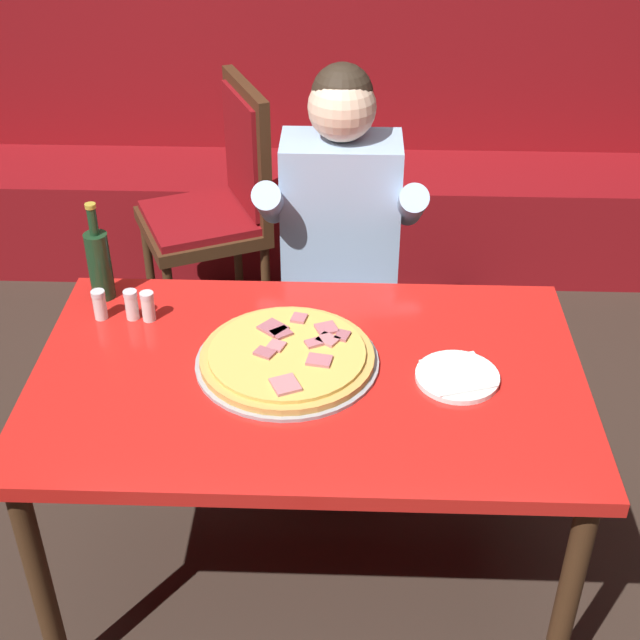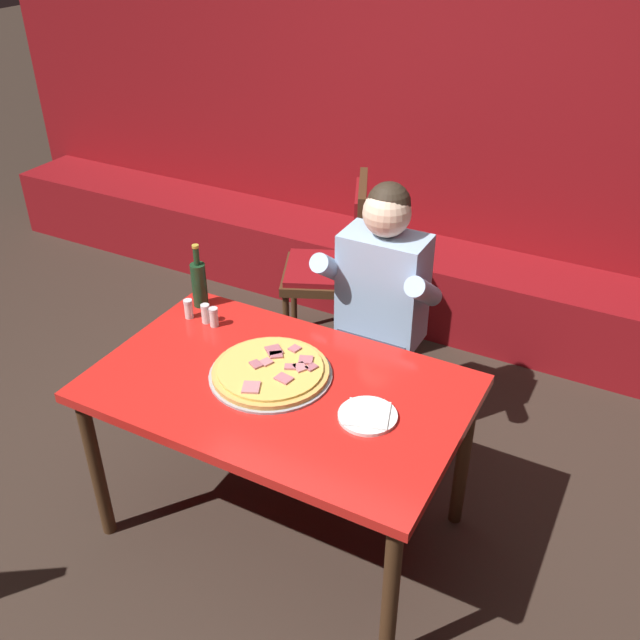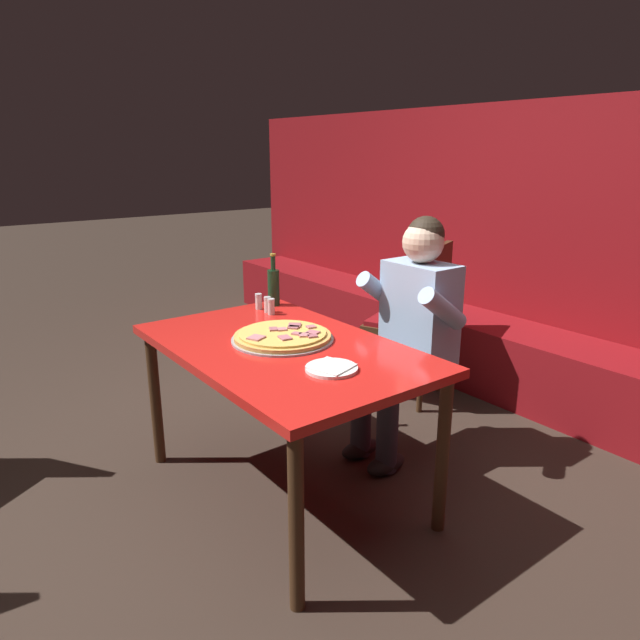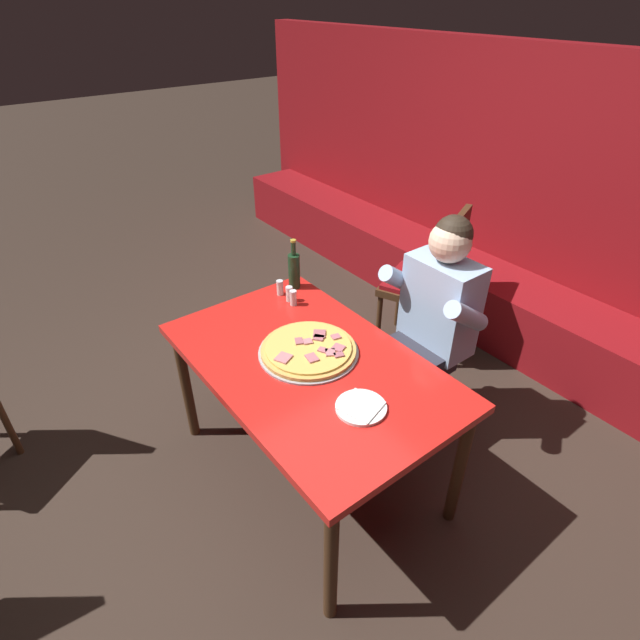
% 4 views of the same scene
% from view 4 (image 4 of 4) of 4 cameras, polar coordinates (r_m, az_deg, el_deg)
% --- Properties ---
extents(ground_plane, '(24.00, 24.00, 0.00)m').
position_cam_4_polar(ground_plane, '(2.81, -1.04, -16.79)').
color(ground_plane, '#33261E').
extents(booth_wall_panel, '(6.80, 0.16, 1.90)m').
position_cam_4_polar(booth_wall_panel, '(3.74, 27.26, 11.01)').
color(booth_wall_panel, maroon).
rests_on(booth_wall_panel, ground_plane).
extents(booth_bench, '(6.46, 0.48, 0.46)m').
position_cam_4_polar(booth_bench, '(3.78, 22.17, 0.13)').
color(booth_bench, maroon).
rests_on(booth_bench, ground_plane).
extents(main_dining_table, '(1.39, 0.87, 0.75)m').
position_cam_4_polar(main_dining_table, '(2.33, -1.21, -6.26)').
color(main_dining_table, '#422816').
rests_on(main_dining_table, ground_plane).
extents(pizza, '(0.47, 0.47, 0.05)m').
position_cam_4_polar(pizza, '(2.32, -1.30, -3.41)').
color(pizza, '#9E9EA3').
rests_on(pizza, main_dining_table).
extents(plate_white_paper, '(0.21, 0.21, 0.02)m').
position_cam_4_polar(plate_white_paper, '(2.05, 4.70, -9.89)').
color(plate_white_paper, white).
rests_on(plate_white_paper, main_dining_table).
extents(beer_bottle, '(0.07, 0.07, 0.29)m').
position_cam_4_polar(beer_bottle, '(2.79, -2.98, 5.75)').
color(beer_bottle, '#19381E').
rests_on(beer_bottle, main_dining_table).
extents(shaker_black_pepper, '(0.04, 0.04, 0.09)m').
position_cam_4_polar(shaker_black_pepper, '(2.70, -3.53, 2.92)').
color(shaker_black_pepper, silver).
rests_on(shaker_black_pepper, main_dining_table).
extents(shaker_red_pepper_flakes, '(0.04, 0.04, 0.09)m').
position_cam_4_polar(shaker_red_pepper_flakes, '(2.66, -3.08, 2.48)').
color(shaker_red_pepper_flakes, silver).
rests_on(shaker_red_pepper_flakes, main_dining_table).
extents(shaker_oregano, '(0.04, 0.04, 0.09)m').
position_cam_4_polar(shaker_oregano, '(2.76, -4.60, 3.64)').
color(shaker_oregano, silver).
rests_on(shaker_oregano, main_dining_table).
extents(diner_seated_blue_shirt, '(0.53, 0.53, 1.27)m').
position_cam_4_polar(diner_seated_blue_shirt, '(2.68, 12.19, -0.28)').
color(diner_seated_blue_shirt, black).
rests_on(diner_seated_blue_shirt, ground_plane).
extents(dining_chair_near_left, '(0.58, 0.58, 1.03)m').
position_cam_4_polar(dining_chair_near_left, '(3.37, 12.68, 5.02)').
color(dining_chair_near_left, '#422816').
rests_on(dining_chair_near_left, ground_plane).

